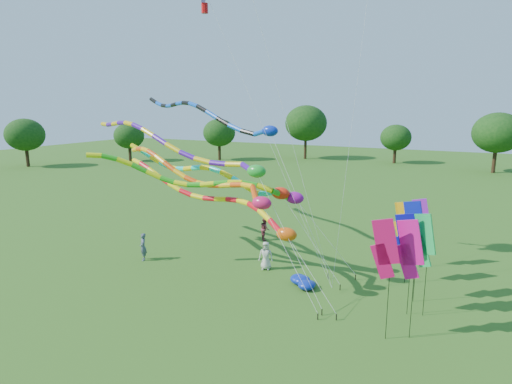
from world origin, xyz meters
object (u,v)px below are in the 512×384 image
at_px(person_a, 266,256).
at_px(tube_kite_orange, 207,179).
at_px(blue_nylon_heap, 302,282).
at_px(person_b, 143,247).
at_px(tube_kite_red, 221,202).
at_px(person_c, 265,229).

bearing_deg(person_a, tube_kite_orange, -157.95).
xyz_separation_m(blue_nylon_heap, person_a, (-2.64, 1.20, 0.62)).
bearing_deg(tube_kite_orange, person_a, 56.05).
bearing_deg(person_a, person_b, 179.63).
xyz_separation_m(tube_kite_orange, person_b, (-4.70, -0.01, -4.52)).
height_order(tube_kite_red, person_a, tube_kite_red).
xyz_separation_m(blue_nylon_heap, person_c, (-5.03, 6.10, 0.60)).
relative_size(tube_kite_red, person_a, 9.16).
bearing_deg(person_a, person_c, 100.24).
bearing_deg(tube_kite_red, person_a, 54.76).
relative_size(blue_nylon_heap, person_a, 0.88).
relative_size(tube_kite_red, tube_kite_orange, 1.08).
bearing_deg(person_a, tube_kite_red, -159.36).
xyz_separation_m(tube_kite_red, tube_kite_orange, (-0.54, -0.50, 1.29)).
relative_size(tube_kite_red, person_c, 9.34).
height_order(tube_kite_red, person_b, tube_kite_red).
distance_m(blue_nylon_heap, person_c, 7.93).
bearing_deg(person_b, person_c, 100.16).
distance_m(blue_nylon_heap, person_b, 9.97).
bearing_deg(tube_kite_red, tube_kite_orange, -118.97).
bearing_deg(blue_nylon_heap, person_c, 129.55).
xyz_separation_m(person_b, person_c, (4.88, 6.90, -0.03)).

